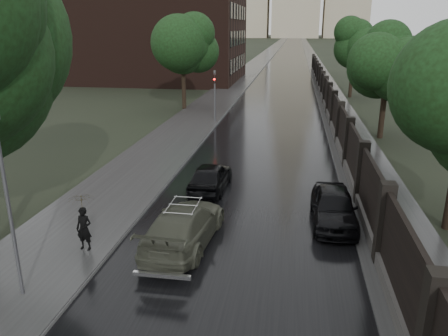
% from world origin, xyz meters
% --- Properties ---
extents(road, '(8.00, 420.00, 0.02)m').
position_xyz_m(road, '(0.00, 190.00, 0.01)').
color(road, black).
rests_on(road, ground).
extents(sidewalk_left, '(4.00, 420.00, 0.16)m').
position_xyz_m(sidewalk_left, '(-6.00, 190.00, 0.08)').
color(sidewalk_left, '#2D2D2D').
rests_on(sidewalk_left, ground).
extents(verge_right, '(3.00, 420.00, 0.08)m').
position_xyz_m(verge_right, '(5.50, 190.00, 0.04)').
color(verge_right, '#2D2D2D').
rests_on(verge_right, ground).
extents(fence_right, '(0.45, 75.72, 2.70)m').
position_xyz_m(fence_right, '(4.60, 32.01, 1.01)').
color(fence_right, '#383533').
rests_on(fence_right, ground).
extents(tree_left_far, '(4.25, 4.25, 7.39)m').
position_xyz_m(tree_left_far, '(-8.00, 30.00, 5.24)').
color(tree_left_far, black).
rests_on(tree_left_far, ground).
extents(tree_right_b, '(4.08, 4.08, 7.01)m').
position_xyz_m(tree_right_b, '(7.50, 22.00, 4.95)').
color(tree_right_b, black).
rests_on(tree_right_b, ground).
extents(tree_right_c, '(4.08, 4.08, 7.01)m').
position_xyz_m(tree_right_c, '(7.50, 40.00, 4.95)').
color(tree_right_c, black).
rests_on(tree_right_c, ground).
extents(lamp_post, '(0.25, 0.12, 5.11)m').
position_xyz_m(lamp_post, '(-5.40, 1.50, 2.67)').
color(lamp_post, '#59595E').
rests_on(lamp_post, ground).
extents(traffic_light, '(0.16, 0.32, 4.00)m').
position_xyz_m(traffic_light, '(-4.30, 24.99, 2.40)').
color(traffic_light, '#59595E').
rests_on(traffic_light, ground).
extents(brick_building, '(24.00, 18.00, 20.00)m').
position_xyz_m(brick_building, '(-18.00, 52.00, 10.00)').
color(brick_building, black).
rests_on(brick_building, ground).
extents(volga_sedan, '(2.31, 4.93, 1.39)m').
position_xyz_m(volga_sedan, '(-1.80, 5.29, 0.70)').
color(volga_sedan, '#434537').
rests_on(volga_sedan, ground).
extents(hatchback_left, '(1.64, 3.83, 1.29)m').
position_xyz_m(hatchback_left, '(-1.89, 10.56, 0.64)').
color(hatchback_left, black).
rests_on(hatchback_left, ground).
extents(car_right_near, '(1.65, 4.03, 1.37)m').
position_xyz_m(car_right_near, '(3.35, 7.79, 0.68)').
color(car_right_near, black).
rests_on(car_right_near, ground).
extents(pedestrian_umbrella, '(0.92, 0.93, 2.28)m').
position_xyz_m(pedestrian_umbrella, '(-4.82, 4.13, 1.68)').
color(pedestrian_umbrella, black).
rests_on(pedestrian_umbrella, sidewalk_left).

